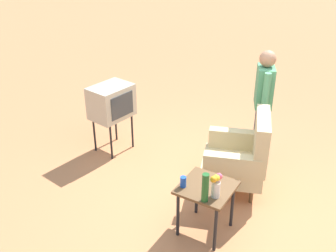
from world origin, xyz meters
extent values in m
plane|color=#C17A4C|center=(0.00, 0.00, 0.00)|extent=(60.00, 60.00, 0.00)
cylinder|color=brown|center=(-0.44, -0.45, 0.11)|extent=(0.05, 0.05, 0.22)
cylinder|color=brown|center=(0.06, -0.27, 0.11)|extent=(0.05, 0.05, 0.22)
cylinder|color=brown|center=(-0.62, 0.06, 0.11)|extent=(0.05, 0.05, 0.22)
cylinder|color=brown|center=(-0.12, 0.23, 0.11)|extent=(0.05, 0.05, 0.22)
cube|color=#CCB784|center=(-0.28, -0.11, 0.32)|extent=(0.97, 0.97, 0.20)
cube|color=#CCB784|center=(-0.39, 0.20, 0.74)|extent=(0.77, 0.40, 0.64)
cube|color=#CCB784|center=(-0.58, -0.21, 0.55)|extent=(0.36, 0.69, 0.26)
cube|color=#CCB784|center=(0.02, 0.00, 0.55)|extent=(0.36, 0.69, 0.26)
cylinder|color=black|center=(0.40, -0.26, 0.29)|extent=(0.04, 0.04, 0.58)
cylinder|color=black|center=(0.85, -0.26, 0.29)|extent=(0.04, 0.04, 0.58)
cylinder|color=black|center=(0.40, 0.19, 0.29)|extent=(0.04, 0.04, 0.58)
cylinder|color=black|center=(0.85, 0.19, 0.29)|extent=(0.04, 0.04, 0.58)
cube|color=brown|center=(0.63, -0.04, 0.59)|extent=(0.56, 0.56, 0.03)
cylinder|color=black|center=(-0.04, -1.88, 0.28)|extent=(0.03, 0.03, 0.55)
cylinder|color=black|center=(-0.48, -1.82, 0.28)|extent=(0.03, 0.03, 0.55)
cylinder|color=black|center=(-0.10, -2.24, 0.28)|extent=(0.03, 0.03, 0.55)
cylinder|color=black|center=(-0.53, -2.18, 0.28)|extent=(0.03, 0.03, 0.55)
cube|color=#BCB299|center=(-0.29, -2.03, 0.79)|extent=(0.66, 0.52, 0.48)
cube|color=#383D3F|center=(-0.25, -1.81, 0.79)|extent=(0.42, 0.07, 0.34)
cylinder|color=#2D3347|center=(-1.22, -0.10, 0.43)|extent=(0.14, 0.14, 0.86)
cylinder|color=#2D3347|center=(-1.04, -0.02, 0.43)|extent=(0.14, 0.14, 0.86)
cube|color=#4C9366|center=(-1.13, -0.06, 1.14)|extent=(0.42, 0.34, 0.56)
cylinder|color=#4C9366|center=(-1.35, -0.15, 1.17)|extent=(0.09, 0.09, 0.50)
cylinder|color=#4C9366|center=(-0.91, 0.03, 1.17)|extent=(0.09, 0.09, 0.50)
sphere|color=#A37556|center=(-1.13, -0.06, 1.53)|extent=(0.22, 0.22, 0.22)
cylinder|color=#1E5623|center=(0.86, 0.05, 0.77)|extent=(0.07, 0.07, 0.32)
cylinder|color=blue|center=(0.76, -0.25, 0.67)|extent=(0.07, 0.07, 0.12)
cylinder|color=silver|center=(0.74, 0.11, 0.70)|extent=(0.09, 0.09, 0.18)
sphere|color=yellow|center=(0.74, 0.11, 0.84)|extent=(0.07, 0.07, 0.07)
sphere|color=#E04C66|center=(0.70, 0.12, 0.84)|extent=(0.07, 0.07, 0.07)
sphere|color=orange|center=(0.77, 0.10, 0.84)|extent=(0.07, 0.07, 0.07)
camera|label=1|loc=(3.81, 1.39, 3.14)|focal=42.48mm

